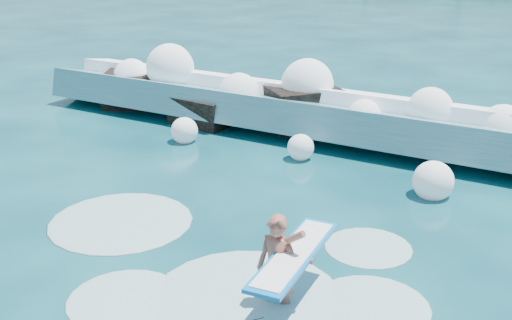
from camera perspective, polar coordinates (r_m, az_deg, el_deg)
name	(u,v)px	position (r m, az deg, el deg)	size (l,w,h in m)	color
ground	(139,235)	(12.83, -10.34, -6.62)	(200.00, 200.00, 0.00)	#072D3A
breaking_wave	(325,116)	(18.47, 6.17, 3.94)	(18.37, 2.85, 1.58)	teal
rock_cluster	(208,102)	(20.31, -4.30, 5.20)	(8.42, 3.24, 1.39)	black
surfer_with_board	(281,267)	(10.19, 2.19, -9.46)	(1.01, 3.00, 1.86)	#975346
wave_spray	(305,98)	(18.49, 4.37, 5.54)	(15.04, 4.73, 2.25)	white
surf_foam	(214,270)	(11.47, -3.75, -9.76)	(9.39, 5.42, 0.16)	silver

